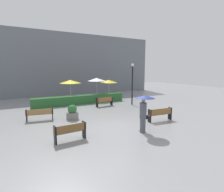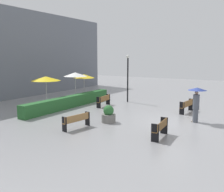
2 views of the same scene
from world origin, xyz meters
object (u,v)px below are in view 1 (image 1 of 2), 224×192
at_px(bench_far_left, 40,114).
at_px(lamp_post, 132,80).
at_px(bench_near_right, 160,113).
at_px(bench_near_left, 70,131).
at_px(bench_back_row, 105,101).
at_px(patio_umbrella_yellow_far, 109,81).
at_px(pedestrian_with_umbrella, 144,107).
at_px(patio_umbrella_white, 97,80).
at_px(patio_umbrella_yellow, 70,82).
at_px(planter_pot, 72,113).

xyz_separation_m(bench_far_left, lamp_post, (8.83, 1.52, 2.01)).
bearing_deg(bench_near_right, bench_far_left, 150.59).
distance_m(bench_near_left, bench_back_row, 8.49).
bearing_deg(patio_umbrella_yellow_far, bench_near_left, -125.86).
height_order(bench_near_left, bench_far_left, bench_near_left).
distance_m(bench_near_left, bench_far_left, 4.60).
distance_m(bench_near_right, patio_umbrella_yellow_far, 10.41).
bearing_deg(bench_near_right, lamp_post, 74.35).
distance_m(pedestrian_with_umbrella, patio_umbrella_white, 11.18).
bearing_deg(patio_umbrella_yellow, bench_near_right, -72.43).
height_order(bench_far_left, planter_pot, planter_pot).
bearing_deg(bench_far_left, lamp_post, 9.77).
distance_m(bench_back_row, bench_near_right, 6.41).
distance_m(pedestrian_with_umbrella, patio_umbrella_yellow_far, 11.99).
relative_size(bench_far_left, patio_umbrella_yellow, 0.76).
height_order(bench_near_left, lamp_post, lamp_post).
distance_m(bench_back_row, lamp_post, 3.45).
bearing_deg(bench_far_left, bench_back_row, 19.94).
height_order(pedestrian_with_umbrella, patio_umbrella_white, patio_umbrella_white).
height_order(bench_back_row, patio_umbrella_white, patio_umbrella_white).
xyz_separation_m(bench_back_row, patio_umbrella_yellow_far, (2.49, 3.91, 1.58)).
xyz_separation_m(bench_back_row, bench_far_left, (-6.09, -2.21, -0.02)).
xyz_separation_m(bench_far_left, planter_pot, (2.08, -0.76, -0.04)).
height_order(bench_near_left, patio_umbrella_yellow, patio_umbrella_yellow).
relative_size(pedestrian_with_umbrella, patio_umbrella_yellow, 0.89).
distance_m(bench_back_row, pedestrian_with_umbrella, 7.62).
bearing_deg(bench_near_left, pedestrian_with_umbrella, -10.78).
xyz_separation_m(bench_near_left, bench_back_row, (5.18, 6.72, 0.00)).
bearing_deg(pedestrian_with_umbrella, lamp_post, 59.66).
relative_size(bench_far_left, patio_umbrella_yellow_far, 0.79).
bearing_deg(lamp_post, pedestrian_with_umbrella, -120.34).
height_order(pedestrian_with_umbrella, patio_umbrella_yellow, patio_umbrella_yellow).
xyz_separation_m(bench_near_right, lamp_post, (1.57, 5.61, 1.96)).
bearing_deg(pedestrian_with_umbrella, patio_umbrella_yellow, 94.52).
bearing_deg(planter_pot, bench_near_right, -32.74).
xyz_separation_m(bench_near_right, patio_umbrella_yellow_far, (1.33, 10.21, 1.57)).
bearing_deg(planter_pot, bench_near_left, -107.33).
distance_m(bench_near_left, lamp_post, 10.15).
bearing_deg(bench_back_row, pedestrian_with_umbrella, -99.36).
height_order(pedestrian_with_umbrella, planter_pot, pedestrian_with_umbrella).
relative_size(bench_near_right, patio_umbrella_yellow_far, 0.81).
relative_size(planter_pot, lamp_post, 0.26).
relative_size(bench_near_left, bench_near_right, 0.87).
relative_size(bench_back_row, bench_near_right, 0.97).
relative_size(bench_back_row, patio_umbrella_yellow, 0.75).
distance_m(bench_near_right, patio_umbrella_yellow, 11.11).
distance_m(bench_back_row, patio_umbrella_yellow, 4.98).
bearing_deg(patio_umbrella_yellow_far, patio_umbrella_yellow, 176.82).
bearing_deg(patio_umbrella_yellow, patio_umbrella_yellow_far, -3.18).
height_order(lamp_post, patio_umbrella_white, lamp_post).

